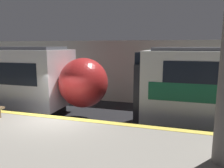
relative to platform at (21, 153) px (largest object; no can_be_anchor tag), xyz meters
The scene contains 3 objects.
ground_plane 2.20m from the platform, 90.00° to the left, with size 120.00×120.00×0.00m, color black.
platform is the anchor object (origin of this frame).
station_rear_barrier 9.06m from the platform, 90.00° to the left, with size 50.00×0.15×4.13m.
Camera 1 is at (4.49, -7.30, 3.78)m, focal length 35.00 mm.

